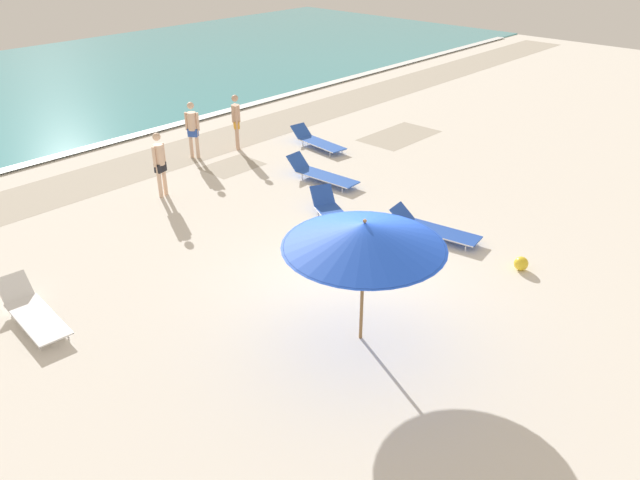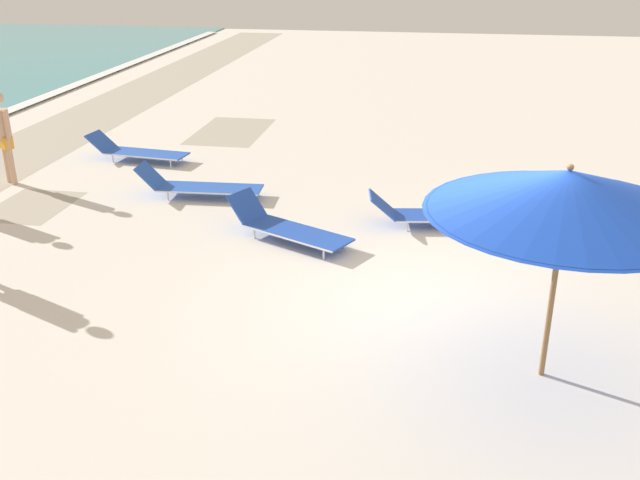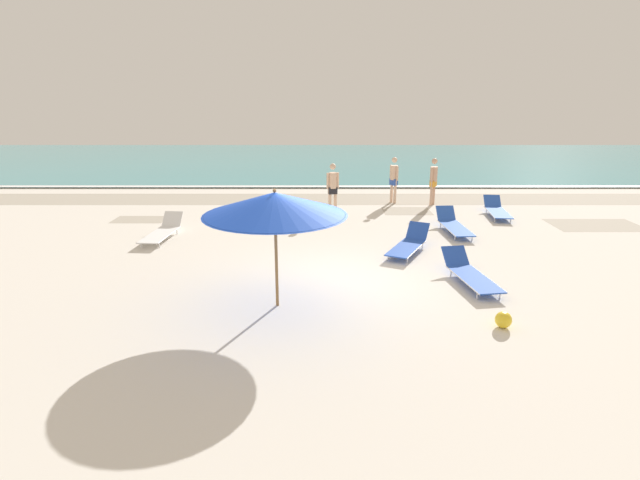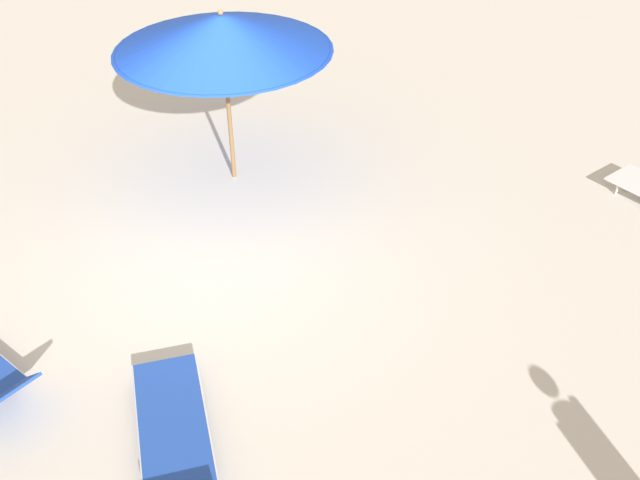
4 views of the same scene
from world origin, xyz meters
TOP-DOWN VIEW (x-y plane):
  - ground_plane at (0.00, 0.01)m, footprint 60.00×60.00m
  - beach_umbrella at (-1.08, -1.10)m, footprint 2.78×2.78m
  - sun_lounger_near_water_left at (2.15, 2.41)m, footprint 1.49×2.16m

SIDE VIEW (x-z plane):
  - ground_plane at x=0.00m, z-range -0.16..0.00m
  - sun_lounger_near_water_left at x=2.15m, z-range -0.08..0.52m
  - beach_umbrella at x=-1.08m, z-range 0.90..3.28m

